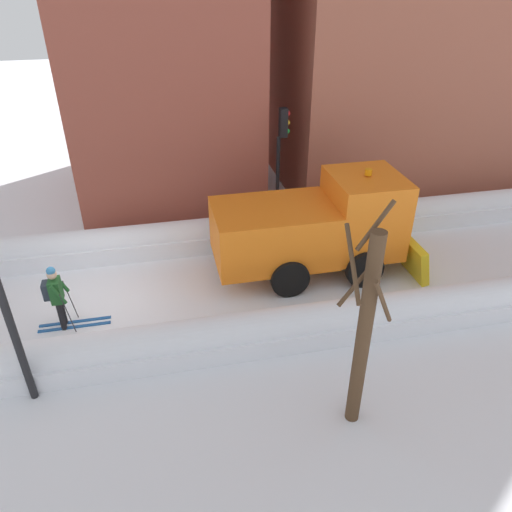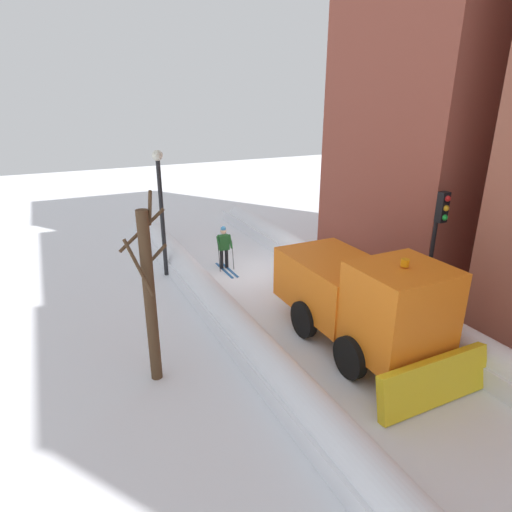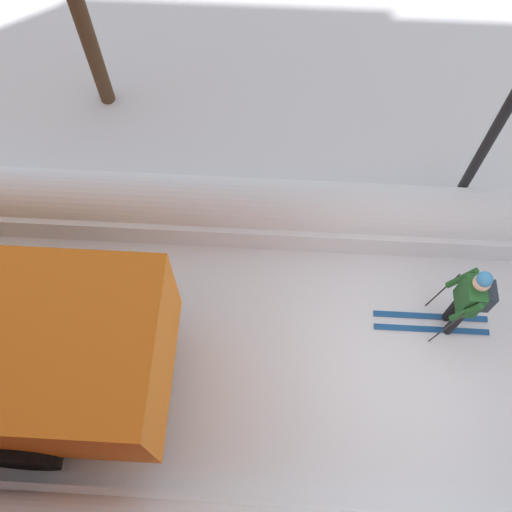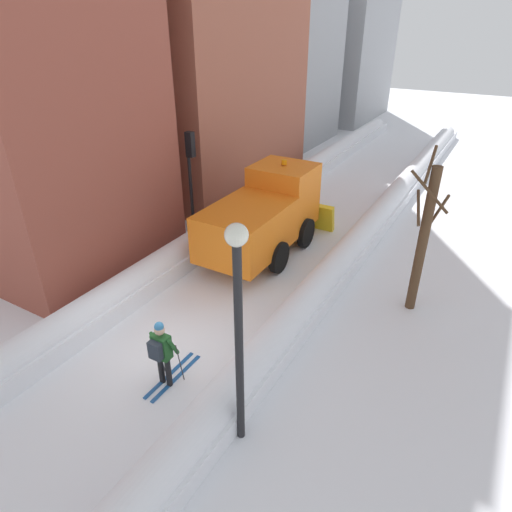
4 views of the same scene
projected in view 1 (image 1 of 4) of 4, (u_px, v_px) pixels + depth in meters
ground_plane at (436, 263)px, 15.22m from camera, size 80.00×80.00×0.00m
snowbank_left at (401, 215)px, 17.08m from camera, size 1.10×36.00×1.00m
snowbank_right at (487, 299)px, 12.93m from camera, size 1.10×36.00×0.94m
plow_truck at (318, 226)px, 14.16m from camera, size 3.20×5.98×3.12m
skier at (57, 295)px, 12.09m from camera, size 0.62×1.80×1.81m
traffic_light_pole at (282, 146)px, 15.82m from camera, size 0.28×0.42×4.12m
bare_tree_near at (364, 331)px, 8.92m from camera, size 1.13×1.04×4.84m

